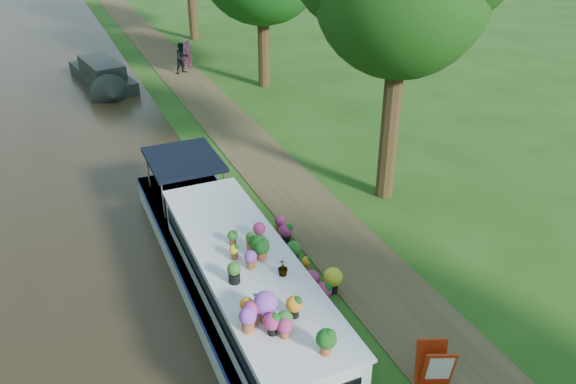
{
  "coord_description": "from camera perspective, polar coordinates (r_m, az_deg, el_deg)",
  "views": [
    {
      "loc": [
        -5.3,
        -10.09,
        8.53
      ],
      "look_at": [
        0.11,
        2.18,
        1.3
      ],
      "focal_mm": 35.0,
      "sensor_mm": 36.0,
      "label": 1
    }
  ],
  "objects": [
    {
      "name": "verge_plant",
      "position": [
        17.93,
        -5.1,
        0.49
      ],
      "size": [
        0.43,
        0.4,
        0.38
      ],
      "primitive_type": "imported",
      "rotation": [
        0.0,
        0.0,
        -0.35
      ],
      "color": "#28681F",
      "rests_on": "ground"
    },
    {
      "name": "sandwich_board",
      "position": [
        11.62,
        14.67,
        -16.87
      ],
      "size": [
        0.65,
        0.68,
        0.95
      ],
      "rotation": [
        0.0,
        0.0,
        -0.4
      ],
      "color": "#A6280B",
      "rests_on": "towpath"
    },
    {
      "name": "plant_boat",
      "position": [
        12.22,
        -4.02,
        -10.69
      ],
      "size": [
        2.29,
        13.52,
        2.27
      ],
      "color": "silver",
      "rests_on": "canal_water"
    },
    {
      "name": "canal_water",
      "position": [
        13.23,
        -21.56,
        -14.24
      ],
      "size": [
        10.0,
        100.0,
        0.02
      ],
      "primitive_type": "cube",
      "color": "black",
      "rests_on": "ground"
    },
    {
      "name": "second_boat",
      "position": [
        29.6,
        -18.3,
        11.19
      ],
      "size": [
        2.68,
        6.64,
        1.24
      ],
      "rotation": [
        0.0,
        0.0,
        0.16
      ],
      "color": "#222721",
      "rests_on": "canal_water"
    },
    {
      "name": "pedestrian_pink",
      "position": [
        31.45,
        -10.12,
        13.67
      ],
      "size": [
        0.63,
        0.48,
        1.54
      ],
      "primitive_type": "imported",
      "rotation": [
        0.0,
        0.0,
        0.22
      ],
      "color": "#E96078",
      "rests_on": "towpath"
    },
    {
      "name": "towpath",
      "position": [
        14.72,
        7.38,
        -7.3
      ],
      "size": [
        2.2,
        100.0,
        0.03
      ],
      "primitive_type": "cube",
      "color": "#483B21",
      "rests_on": "ground"
    },
    {
      "name": "pedestrian_dark",
      "position": [
        30.53,
        -10.7,
        13.23
      ],
      "size": [
        0.93,
        0.83,
        1.59
      ],
      "primitive_type": "imported",
      "rotation": [
        0.0,
        0.0,
        0.36
      ],
      "color": "black",
      "rests_on": "towpath"
    },
    {
      "name": "ground",
      "position": [
        14.24,
        3.16,
        -8.53
      ],
      "size": [
        100.0,
        100.0,
        0.0
      ],
      "primitive_type": "plane",
      "color": "#1F4711",
      "rests_on": "ground"
    }
  ]
}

